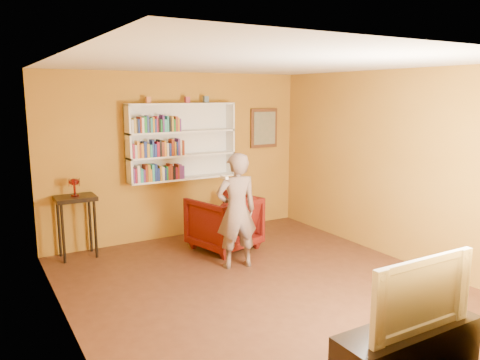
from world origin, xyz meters
name	(u,v)px	position (x,y,z in m)	size (l,w,h in m)	color
room_shell	(261,207)	(0.00, 0.00, 1.02)	(5.30, 5.80, 2.88)	#442516
bookshelf	(181,142)	(0.00, 2.41, 1.59)	(1.80, 0.29, 1.23)	white
books_row_lower	(158,173)	(-0.45, 2.30, 1.13)	(0.83, 0.19, 0.27)	#5D2B82
books_row_middle	(158,149)	(-0.43, 2.30, 1.51)	(0.85, 0.19, 0.27)	maroon
books_row_upper	(155,125)	(-0.47, 2.30, 1.89)	(0.80, 0.19, 0.27)	beige
ornament_left	(148,100)	(-0.54, 2.35, 2.26)	(0.07, 0.07, 0.10)	#C06737
ornament_centre	(187,100)	(0.10, 2.35, 2.26)	(0.07, 0.07, 0.10)	#A63749
ornament_right	(206,99)	(0.44, 2.35, 2.27)	(0.08, 0.08, 0.11)	#496079
framed_painting	(264,128)	(1.65, 2.46, 1.75)	(0.55, 0.05, 0.70)	#4F2B16
console_table	(76,207)	(-1.72, 2.25, 0.75)	(0.56, 0.43, 0.91)	black
ruby_lustre	(74,184)	(-1.72, 2.25, 1.10)	(0.16, 0.16, 0.26)	maroon
armchair	(224,222)	(0.30, 1.51, 0.42)	(0.89, 0.91, 0.83)	#450504
person	(236,211)	(0.08, 0.74, 0.79)	(0.58, 0.38, 1.59)	#6F5A52
game_remote	(224,177)	(-0.22, 0.54, 1.31)	(0.04, 0.15, 0.04)	white
tv_cabinet	(407,354)	(-0.02, -2.25, 0.24)	(1.36, 0.41, 0.49)	black
television	(412,291)	(-0.02, -2.25, 0.80)	(1.08, 0.14, 0.62)	black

